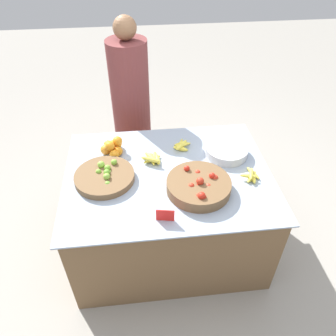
% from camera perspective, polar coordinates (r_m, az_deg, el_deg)
% --- Properties ---
extents(ground_plane, '(12.00, 12.00, 0.00)m').
position_cam_1_polar(ground_plane, '(2.91, -0.00, -12.24)').
color(ground_plane, '#A39E93').
extents(market_table, '(1.48, 1.15, 0.76)m').
position_cam_1_polar(market_table, '(2.62, -0.00, -7.17)').
color(market_table, brown).
rests_on(market_table, ground_plane).
extents(lime_bowl, '(0.42, 0.42, 0.09)m').
position_cam_1_polar(lime_bowl, '(2.33, -10.98, -1.45)').
color(lime_bowl, brown).
rests_on(lime_bowl, market_table).
extents(tomato_basket, '(0.43, 0.43, 0.12)m').
position_cam_1_polar(tomato_basket, '(2.21, 5.38, -3.06)').
color(tomato_basket, brown).
rests_on(tomato_basket, market_table).
extents(orange_pile, '(0.17, 0.21, 0.13)m').
position_cam_1_polar(orange_pile, '(2.56, -9.57, 3.68)').
color(orange_pile, orange).
rests_on(orange_pile, market_table).
extents(metal_bowl, '(0.32, 0.32, 0.07)m').
position_cam_1_polar(metal_bowl, '(2.55, 10.16, 2.93)').
color(metal_bowl, silver).
rests_on(metal_bowl, market_table).
extents(price_sign, '(0.11, 0.03, 0.09)m').
position_cam_1_polar(price_sign, '(2.01, -0.49, -8.25)').
color(price_sign, red).
rests_on(price_sign, market_table).
extents(banana_bunch_middle_right, '(0.15, 0.19, 0.06)m').
position_cam_1_polar(banana_bunch_middle_right, '(2.59, 2.37, 3.96)').
color(banana_bunch_middle_right, '#EFDB4C').
rests_on(banana_bunch_middle_right, market_table).
extents(banana_bunch_back_center, '(0.16, 0.18, 0.06)m').
position_cam_1_polar(banana_bunch_back_center, '(2.45, -2.68, 1.68)').
color(banana_bunch_back_center, '#EFDB4C').
rests_on(banana_bunch_back_center, market_table).
extents(banana_bunch_front_right, '(0.15, 0.18, 0.06)m').
position_cam_1_polar(banana_bunch_front_right, '(2.38, 14.38, -1.27)').
color(banana_bunch_front_right, '#EFDB4C').
rests_on(banana_bunch_front_right, market_table).
extents(vendor_person, '(0.35, 0.35, 1.57)m').
position_cam_1_polar(vendor_person, '(3.17, -6.38, 9.95)').
color(vendor_person, brown).
rests_on(vendor_person, ground_plane).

